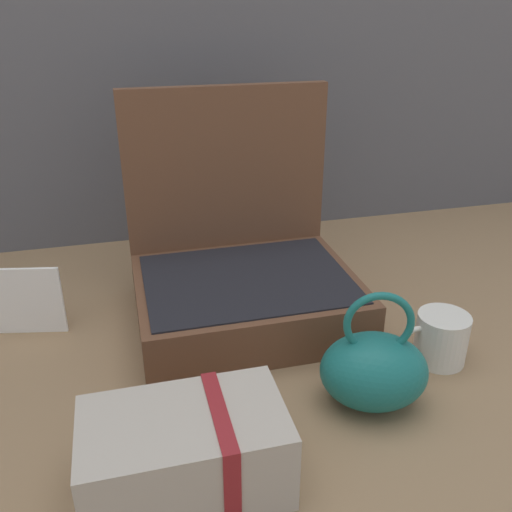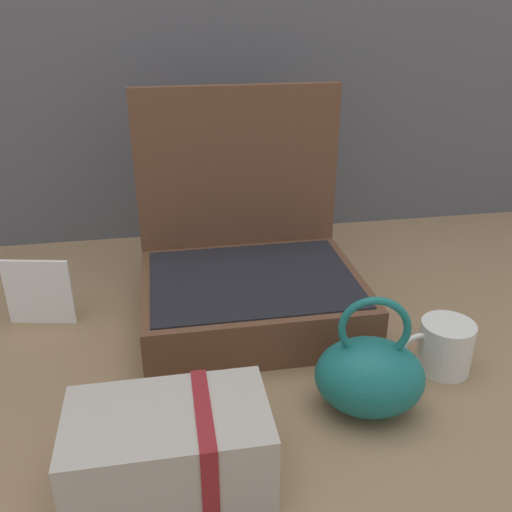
{
  "view_description": "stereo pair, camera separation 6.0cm",
  "coord_description": "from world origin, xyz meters",
  "px_view_note": "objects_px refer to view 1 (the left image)",
  "views": [
    {
      "loc": [
        -0.18,
        -0.76,
        0.56
      ],
      "look_at": [
        0.02,
        -0.02,
        0.2
      ],
      "focal_mm": 38.68,
      "sensor_mm": 36.0,
      "label": 1
    },
    {
      "loc": [
        -0.12,
        -0.77,
        0.56
      ],
      "look_at": [
        0.02,
        -0.02,
        0.2
      ],
      "focal_mm": 38.68,
      "sensor_mm": 36.0,
      "label": 2
    }
  ],
  "objects_px": {
    "cream_toiletry_bag": "(188,451)",
    "info_card_left": "(28,301)",
    "open_suitcase": "(242,271)",
    "coffee_mug": "(440,338)",
    "teal_pouch_handbag": "(374,369)"
  },
  "relations": [
    {
      "from": "cream_toiletry_bag",
      "to": "info_card_left",
      "type": "relative_size",
      "value": 1.92
    },
    {
      "from": "open_suitcase",
      "to": "coffee_mug",
      "type": "relative_size",
      "value": 3.38
    },
    {
      "from": "coffee_mug",
      "to": "open_suitcase",
      "type": "bearing_deg",
      "value": 139.31
    },
    {
      "from": "open_suitcase",
      "to": "info_card_left",
      "type": "relative_size",
      "value": 3.16
    },
    {
      "from": "teal_pouch_handbag",
      "to": "coffee_mug",
      "type": "bearing_deg",
      "value": 24.63
    },
    {
      "from": "teal_pouch_handbag",
      "to": "cream_toiletry_bag",
      "type": "xyz_separation_m",
      "value": [
        -0.29,
        -0.09,
        -0.01
      ]
    },
    {
      "from": "coffee_mug",
      "to": "info_card_left",
      "type": "relative_size",
      "value": 0.93
    },
    {
      "from": "open_suitcase",
      "to": "cream_toiletry_bag",
      "type": "bearing_deg",
      "value": -111.94
    },
    {
      "from": "cream_toiletry_bag",
      "to": "coffee_mug",
      "type": "relative_size",
      "value": 2.05
    },
    {
      "from": "teal_pouch_handbag",
      "to": "info_card_left",
      "type": "xyz_separation_m",
      "value": [
        -0.51,
        0.33,
        0.0
      ]
    },
    {
      "from": "teal_pouch_handbag",
      "to": "info_card_left",
      "type": "distance_m",
      "value": 0.61
    },
    {
      "from": "teal_pouch_handbag",
      "to": "coffee_mug",
      "type": "relative_size",
      "value": 1.58
    },
    {
      "from": "info_card_left",
      "to": "open_suitcase",
      "type": "bearing_deg",
      "value": 8.83
    },
    {
      "from": "teal_pouch_handbag",
      "to": "cream_toiletry_bag",
      "type": "relative_size",
      "value": 0.77
    },
    {
      "from": "cream_toiletry_bag",
      "to": "coffee_mug",
      "type": "height_order",
      "value": "cream_toiletry_bag"
    }
  ]
}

